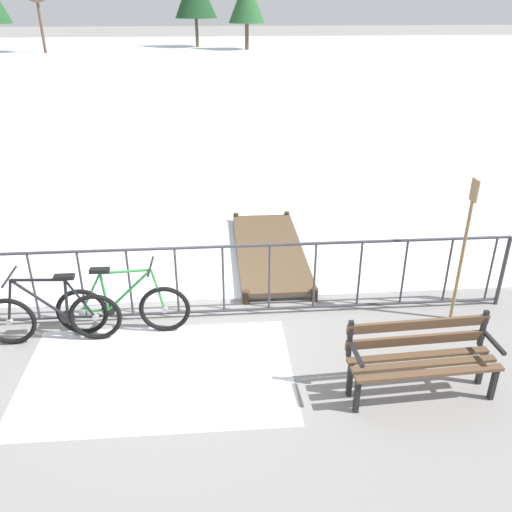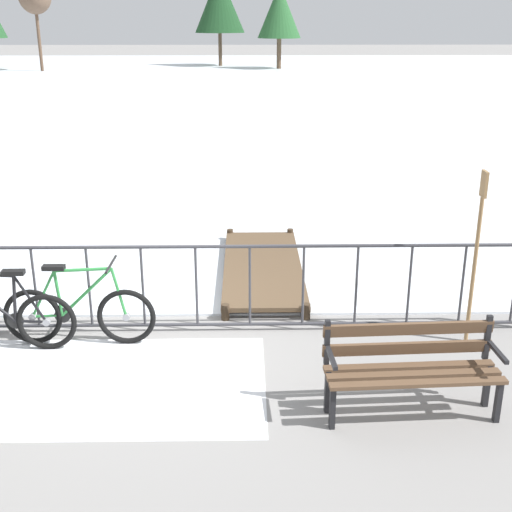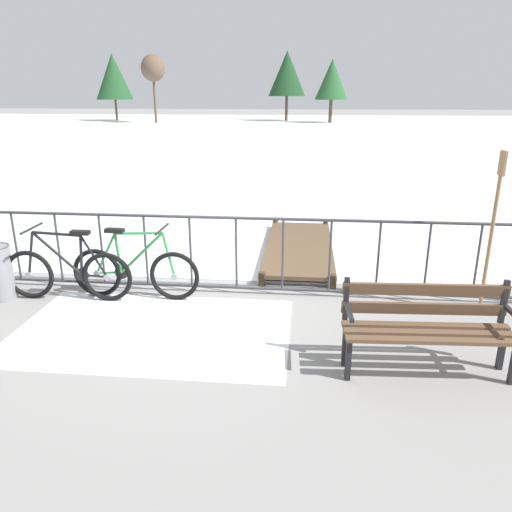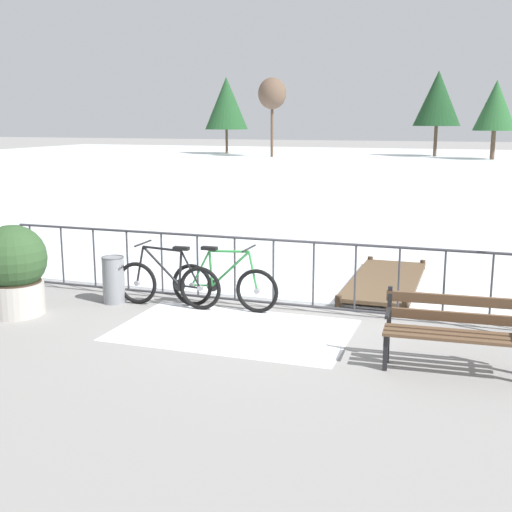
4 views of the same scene
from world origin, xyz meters
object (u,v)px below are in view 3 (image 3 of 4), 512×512
Objects in this scene: bicycle_near_railing at (68,273)px; oar_upright at (493,224)px; bicycle_second at (135,272)px; park_bench at (427,321)px.

oar_upright is (5.23, 0.12, 0.77)m from bicycle_near_railing.
park_bench is at bearing -22.94° from bicycle_second.
bicycle_near_railing is at bearing -178.70° from oar_upright.
bicycle_second is 1.05× the size of park_bench.
oar_upright is at bearing -0.26° from bicycle_second.
park_bench is at bearing -16.99° from bicycle_near_railing.
oar_upright reaches higher than bicycle_near_railing.
bicycle_second is 0.86× the size of oar_upright.
bicycle_near_railing is 5.29m from oar_upright.
bicycle_near_railing and bicycle_second have the same top height.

